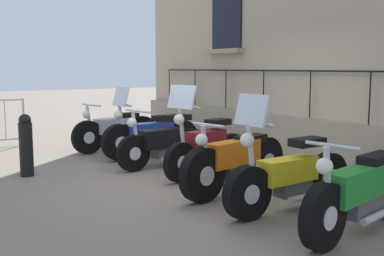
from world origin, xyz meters
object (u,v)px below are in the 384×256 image
(motorcycle_black, at_px, (164,143))
(motorcycle_orange, at_px, (236,163))
(motorcycle_green, at_px, (361,193))
(motorcycle_silver, at_px, (116,130))
(motorcycle_maroon, at_px, (206,148))
(motorcycle_yellow, at_px, (289,177))
(motorcycle_blue, at_px, (151,135))
(bollard, at_px, (26,145))

(motorcycle_black, xyz_separation_m, motorcycle_orange, (0.05, 2.05, 0.00))
(motorcycle_orange, bearing_deg, motorcycle_green, 93.69)
(motorcycle_silver, relative_size, motorcycle_maroon, 1.08)
(motorcycle_black, height_order, motorcycle_yellow, motorcycle_yellow)
(motorcycle_black, relative_size, motorcycle_orange, 0.94)
(motorcycle_blue, distance_m, motorcycle_black, 0.87)
(motorcycle_blue, distance_m, bollard, 2.41)
(motorcycle_silver, xyz_separation_m, motorcycle_yellow, (-0.02, 4.97, -0.00))
(motorcycle_orange, bearing_deg, motorcycle_black, -91.46)
(motorcycle_silver, xyz_separation_m, motorcycle_orange, (0.03, 4.00, 0.01))
(motorcycle_black, height_order, bollard, motorcycle_black)
(motorcycle_silver, height_order, motorcycle_blue, motorcycle_blue)
(motorcycle_orange, bearing_deg, bollard, -51.06)
(motorcycle_orange, bearing_deg, motorcycle_blue, -95.15)
(motorcycle_maroon, bearing_deg, bollard, -33.29)
(motorcycle_black, distance_m, motorcycle_maroon, 1.01)
(motorcycle_black, relative_size, motorcycle_maroon, 1.02)
(motorcycle_blue, bearing_deg, motorcycle_silver, -78.33)
(motorcycle_black, bearing_deg, motorcycle_green, 91.04)
(motorcycle_blue, height_order, motorcycle_yellow, motorcycle_yellow)
(motorcycle_blue, xyz_separation_m, motorcycle_yellow, (0.21, 3.86, -0.02))
(motorcycle_orange, bearing_deg, motorcycle_yellow, 92.91)
(motorcycle_silver, bearing_deg, motorcycle_black, 90.58)
(motorcycle_blue, xyz_separation_m, motorcycle_green, (0.14, 4.82, -0.01))
(motorcycle_blue, distance_m, motorcycle_yellow, 3.87)
(motorcycle_maroon, distance_m, motorcycle_orange, 1.10)
(motorcycle_black, xyz_separation_m, motorcycle_maroon, (-0.21, 0.99, 0.03))
(motorcycle_blue, relative_size, motorcycle_maroon, 1.09)
(motorcycle_black, relative_size, motorcycle_green, 0.89)
(motorcycle_orange, bearing_deg, motorcycle_maroon, -103.92)
(motorcycle_maroon, distance_m, bollard, 2.87)
(motorcycle_blue, relative_size, motorcycle_orange, 1.00)
(motorcycle_green, bearing_deg, motorcycle_blue, -91.62)
(motorcycle_orange, relative_size, motorcycle_yellow, 0.99)
(motorcycle_maroon, height_order, bollard, motorcycle_maroon)
(motorcycle_maroon, relative_size, motorcycle_orange, 0.92)
(motorcycle_blue, relative_size, bollard, 2.02)
(motorcycle_blue, bearing_deg, motorcycle_black, 76.11)
(bollard, bearing_deg, motorcycle_maroon, 146.71)
(motorcycle_silver, height_order, motorcycle_yellow, motorcycle_yellow)
(motorcycle_black, bearing_deg, motorcycle_yellow, 89.94)
(motorcycle_black, bearing_deg, motorcycle_silver, -89.42)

